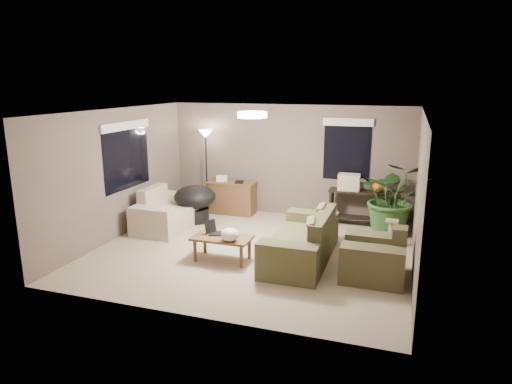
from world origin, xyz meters
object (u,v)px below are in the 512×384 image
(main_sofa, at_px, (304,243))
(cat_scratching_post, at_px, (391,235))
(coffee_table, at_px, (222,240))
(floor_lamp, at_px, (206,144))
(desk, at_px, (232,197))
(console_table, at_px, (360,205))
(houseplant, at_px, (393,205))
(armchair, at_px, (375,259))
(papasan_chair, at_px, (195,201))
(loveseat, at_px, (166,214))

(main_sofa, distance_m, cat_scratching_post, 1.83)
(coffee_table, bearing_deg, cat_scratching_post, 31.06)
(main_sofa, distance_m, floor_lamp, 3.87)
(desk, height_order, floor_lamp, floor_lamp)
(floor_lamp, bearing_deg, console_table, 0.33)
(console_table, xyz_separation_m, houseplant, (0.69, -0.38, 0.15))
(console_table, relative_size, houseplant, 0.86)
(armchair, relative_size, houseplant, 0.66)
(armchair, bearing_deg, houseplant, 85.66)
(main_sofa, bearing_deg, desk, 134.23)
(main_sofa, height_order, papasan_chair, main_sofa)
(loveseat, height_order, desk, loveseat)
(console_table, xyz_separation_m, cat_scratching_post, (0.71, -1.13, -0.22))
(console_table, bearing_deg, armchair, -78.99)
(armchair, relative_size, desk, 0.91)
(console_table, bearing_deg, desk, -179.16)
(papasan_chair, relative_size, floor_lamp, 0.49)
(main_sofa, bearing_deg, floor_lamp, 141.24)
(coffee_table, distance_m, console_table, 3.42)
(loveseat, bearing_deg, cat_scratching_post, 4.55)
(desk, height_order, papasan_chair, papasan_chair)
(coffee_table, xyz_separation_m, console_table, (2.01, 2.76, 0.08))
(desk, bearing_deg, console_table, 0.84)
(houseplant, bearing_deg, coffee_table, -138.53)
(main_sofa, distance_m, houseplant, 2.38)
(armchair, height_order, desk, armchair)
(floor_lamp, xyz_separation_m, cat_scratching_post, (4.24, -1.11, -1.38))
(main_sofa, xyz_separation_m, console_table, (0.69, 2.30, 0.14))
(console_table, bearing_deg, houseplant, -29.05)
(armchair, height_order, console_table, armchair)
(loveseat, distance_m, coffee_table, 2.20)
(main_sofa, bearing_deg, cat_scratching_post, 40.00)
(coffee_table, bearing_deg, console_table, 54.03)
(floor_lamp, relative_size, houseplant, 1.27)
(desk, xyz_separation_m, floor_lamp, (-0.64, 0.02, 1.22))
(armchair, height_order, cat_scratching_post, armchair)
(main_sofa, height_order, loveseat, same)
(papasan_chair, xyz_separation_m, cat_scratching_post, (4.14, -0.24, -0.25))
(armchair, distance_m, console_table, 2.71)
(papasan_chair, height_order, cat_scratching_post, papasan_chair)
(coffee_table, bearing_deg, papasan_chair, 127.13)
(loveseat, height_order, cat_scratching_post, loveseat)
(coffee_table, relative_size, console_table, 0.77)
(papasan_chair, relative_size, cat_scratching_post, 1.86)
(houseplant, bearing_deg, main_sofa, -125.69)
(armchair, relative_size, cat_scratching_post, 2.00)
(papasan_chair, bearing_deg, coffee_table, -52.87)
(desk, xyz_separation_m, cat_scratching_post, (3.60, -1.09, -0.16))
(main_sofa, relative_size, papasan_chair, 2.36)
(armchair, bearing_deg, main_sofa, 163.81)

